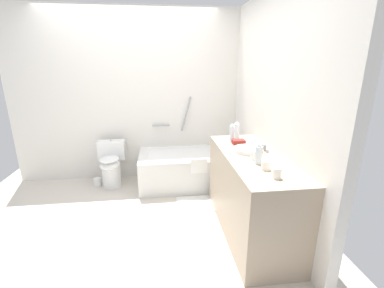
% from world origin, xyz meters
% --- Properties ---
extents(ground_plane, '(4.16, 4.16, 0.00)m').
position_xyz_m(ground_plane, '(0.00, 0.00, 0.00)').
color(ground_plane, beige).
extents(wall_back_tiled, '(3.56, 0.10, 2.52)m').
position_xyz_m(wall_back_tiled, '(0.00, 1.23, 1.26)').
color(wall_back_tiled, white).
rests_on(wall_back_tiled, ground_plane).
extents(wall_right_mirror, '(0.10, 2.77, 2.52)m').
position_xyz_m(wall_right_mirror, '(1.63, 0.00, 1.26)').
color(wall_right_mirror, white).
rests_on(wall_right_mirror, ground_plane).
extents(bathtub, '(1.48, 0.80, 1.26)m').
position_xyz_m(bathtub, '(0.80, 0.79, 0.26)').
color(bathtub, silver).
rests_on(bathtub, ground_plane).
extents(toilet, '(0.39, 0.51, 0.66)m').
position_xyz_m(toilet, '(-0.36, 0.88, 0.33)').
color(toilet, white).
rests_on(toilet, ground_plane).
extents(vanity_counter, '(0.57, 1.54, 0.86)m').
position_xyz_m(vanity_counter, '(1.29, -0.44, 0.43)').
color(vanity_counter, tan).
rests_on(vanity_counter, ground_plane).
extents(sink_basin, '(0.29, 0.29, 0.04)m').
position_xyz_m(sink_basin, '(1.28, -0.33, 0.88)').
color(sink_basin, white).
rests_on(sink_basin, vanity_counter).
extents(sink_faucet, '(0.13, 0.15, 0.07)m').
position_xyz_m(sink_faucet, '(1.45, -0.33, 0.89)').
color(sink_faucet, '#A8A8AD').
rests_on(sink_faucet, vanity_counter).
extents(water_bottle_0, '(0.07, 0.07, 0.20)m').
position_xyz_m(water_bottle_0, '(1.31, 0.20, 0.95)').
color(water_bottle_0, silver).
rests_on(water_bottle_0, vanity_counter).
extents(water_bottle_1, '(0.06, 0.06, 0.20)m').
position_xyz_m(water_bottle_1, '(1.22, 0.08, 0.96)').
color(water_bottle_1, silver).
rests_on(water_bottle_1, vanity_counter).
extents(water_bottle_2, '(0.07, 0.07, 0.19)m').
position_xyz_m(water_bottle_2, '(1.26, -0.67, 0.95)').
color(water_bottle_2, silver).
rests_on(water_bottle_2, vanity_counter).
extents(drinking_glass_0, '(0.08, 0.08, 0.08)m').
position_xyz_m(drinking_glass_0, '(1.27, -0.82, 0.90)').
color(drinking_glass_0, white).
rests_on(drinking_glass_0, vanity_counter).
extents(drinking_glass_1, '(0.07, 0.07, 0.09)m').
position_xyz_m(drinking_glass_1, '(1.29, -1.00, 0.90)').
color(drinking_glass_1, white).
rests_on(drinking_glass_1, vanity_counter).
extents(drinking_glass_2, '(0.08, 0.08, 0.08)m').
position_xyz_m(drinking_glass_2, '(1.27, -0.57, 0.90)').
color(drinking_glass_2, white).
rests_on(drinking_glass_2, vanity_counter).
extents(amenity_basket, '(0.14, 0.10, 0.05)m').
position_xyz_m(amenity_basket, '(1.26, -0.05, 0.89)').
color(amenity_basket, maroon).
rests_on(amenity_basket, vanity_counter).
extents(bath_mat, '(0.69, 0.40, 0.01)m').
position_xyz_m(bath_mat, '(0.91, 0.15, 0.01)').
color(bath_mat, white).
rests_on(bath_mat, ground_plane).
extents(toilet_paper_roll, '(0.11, 0.11, 0.12)m').
position_xyz_m(toilet_paper_roll, '(-0.58, 0.88, 0.06)').
color(toilet_paper_roll, white).
rests_on(toilet_paper_roll, ground_plane).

